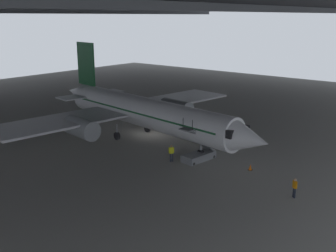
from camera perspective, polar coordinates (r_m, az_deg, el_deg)
name	(u,v)px	position (r m, az deg, el deg)	size (l,w,h in m)	color
ground_plane	(148,135)	(47.90, -2.80, -1.31)	(110.00, 110.00, 0.00)	gray
hangar_structure	(67,2)	(56.04, -14.06, 16.63)	(121.00, 99.00, 16.03)	#4C4F54
airplane_main	(142,112)	(45.62, -3.68, 2.06)	(31.89, 32.79, 10.43)	white
boarding_stairs	(198,153)	(39.63, 4.32, -3.85)	(4.13, 1.96, 4.44)	slate
crew_worker_near_nose	(295,187)	(33.04, 17.50, -8.21)	(0.39, 0.46, 1.61)	#232838
crew_worker_by_stairs	(171,152)	(39.03, 0.48, -3.73)	(0.46, 0.39, 1.68)	#232838
traffic_cone_orange	(250,167)	(37.88, 11.58, -5.74)	(0.36, 0.36, 0.60)	black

